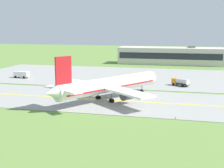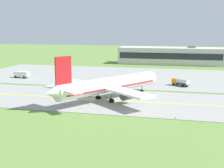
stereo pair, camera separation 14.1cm
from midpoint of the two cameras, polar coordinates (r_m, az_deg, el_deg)
The scene contains 11 objects.
ground_plane at distance 85.22m, azimuth -3.89°, elevation -2.79°, with size 500.00×500.00×0.00m, color olive.
taxiway_strip at distance 85.21m, azimuth -3.89°, elevation -2.76°, with size 240.00×28.00×0.10m, color gray.
apron_pad at distance 123.52m, azimuth 6.48°, elevation 1.29°, with size 140.00×52.00×0.10m, color gray.
taxiway_centreline at distance 85.20m, azimuth -3.89°, elevation -2.72°, with size 220.00×0.60×0.01m, color yellow.
airplane_lead at distance 83.14m, azimuth -0.52°, elevation -0.19°, with size 29.46×35.31×12.70m.
service_truck_baggage at distance 124.97m, azimuth -16.10°, elevation 1.74°, with size 6.16×2.77×2.60m.
service_truck_fuel at distance 105.84m, azimuth 12.43°, elevation 0.41°, with size 6.04×5.22×2.65m.
terminal_building at distance 168.45m, azimuth 10.62°, elevation 5.07°, with size 53.92×13.86×9.98m.
traffic_cone_near_edge at distance 68.31m, azimuth 11.58°, elevation -6.05°, with size 0.44×0.44×0.60m, color orange.
traffic_cone_mid_edge at distance 100.70m, azimuth -10.05°, elevation -0.72°, with size 0.44×0.44×0.60m, color orange.
traffic_cone_far_edge at distance 95.84m, azimuth -0.02°, elevation -1.11°, with size 0.44×0.44×0.60m, color orange.
Camera 2 is at (25.41, -79.03, 19.30)m, focal length 50.13 mm.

